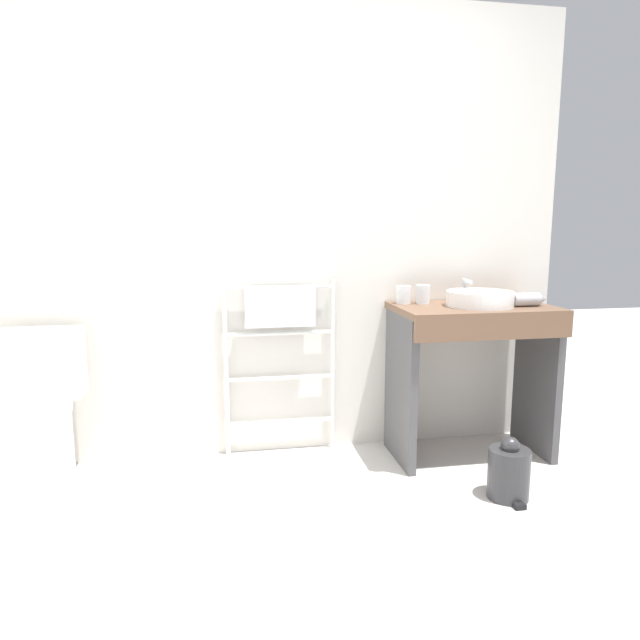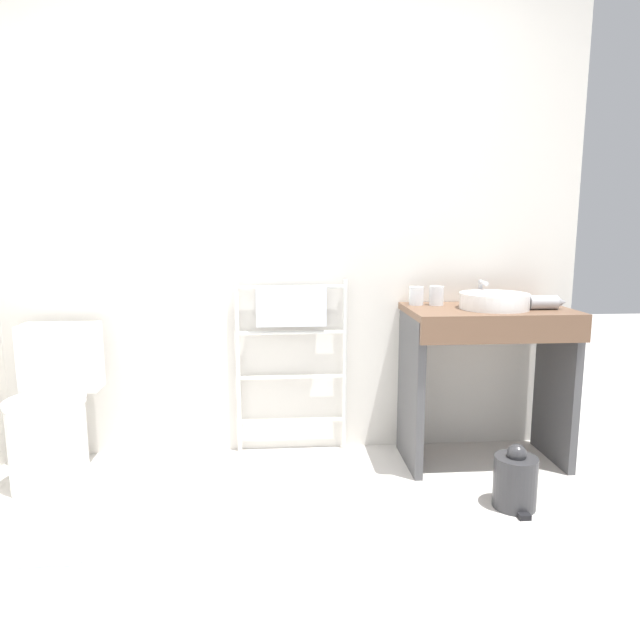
{
  "view_description": "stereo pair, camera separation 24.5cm",
  "coord_description": "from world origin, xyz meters",
  "px_view_note": "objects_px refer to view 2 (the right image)",
  "views": [
    {
      "loc": [
        -0.29,
        -1.53,
        1.25
      ],
      "look_at": [
        0.14,
        0.85,
        0.84
      ],
      "focal_mm": 32.0,
      "sensor_mm": 36.0,
      "label": 1
    },
    {
      "loc": [
        -0.05,
        -1.56,
        1.25
      ],
      "look_at": [
        0.14,
        0.85,
        0.84
      ],
      "focal_mm": 32.0,
      "sensor_mm": 36.0,
      "label": 2
    }
  ],
  "objects_px": {
    "sink_basin": "(494,300)",
    "hair_dryer": "(544,302)",
    "toilet": "(52,418)",
    "cup_near_wall": "(416,296)",
    "cup_near_edge": "(436,296)",
    "towel_radiator": "(291,329)",
    "trash_bin": "(515,480)"
  },
  "relations": [
    {
      "from": "sink_basin",
      "to": "hair_dryer",
      "type": "distance_m",
      "value": 0.25
    },
    {
      "from": "toilet",
      "to": "cup_near_wall",
      "type": "relative_size",
      "value": 7.93
    },
    {
      "from": "cup_near_edge",
      "to": "towel_radiator",
      "type": "bearing_deg",
      "value": 173.24
    },
    {
      "from": "cup_near_edge",
      "to": "trash_bin",
      "type": "bearing_deg",
      "value": -71.71
    },
    {
      "from": "towel_radiator",
      "to": "hair_dryer",
      "type": "bearing_deg",
      "value": -11.95
    },
    {
      "from": "sink_basin",
      "to": "cup_near_wall",
      "type": "relative_size",
      "value": 3.58
    },
    {
      "from": "toilet",
      "to": "trash_bin",
      "type": "relative_size",
      "value": 2.6
    },
    {
      "from": "toilet",
      "to": "cup_near_edge",
      "type": "distance_m",
      "value": 2.02
    },
    {
      "from": "cup_near_edge",
      "to": "sink_basin",
      "type": "bearing_deg",
      "value": -30.18
    },
    {
      "from": "towel_radiator",
      "to": "sink_basin",
      "type": "distance_m",
      "value": 1.06
    },
    {
      "from": "toilet",
      "to": "sink_basin",
      "type": "bearing_deg",
      "value": 1.01
    },
    {
      "from": "cup_near_wall",
      "to": "hair_dryer",
      "type": "bearing_deg",
      "value": -18.1
    },
    {
      "from": "sink_basin",
      "to": "cup_near_wall",
      "type": "height_order",
      "value": "cup_near_wall"
    },
    {
      "from": "cup_near_wall",
      "to": "trash_bin",
      "type": "height_order",
      "value": "cup_near_wall"
    },
    {
      "from": "toilet",
      "to": "trash_bin",
      "type": "xyz_separation_m",
      "value": [
        2.14,
        -0.44,
        -0.2
      ]
    },
    {
      "from": "sink_basin",
      "to": "cup_near_edge",
      "type": "bearing_deg",
      "value": 149.82
    },
    {
      "from": "toilet",
      "to": "cup_near_edge",
      "type": "xyz_separation_m",
      "value": [
        1.93,
        0.19,
        0.55
      ]
    },
    {
      "from": "toilet",
      "to": "cup_near_wall",
      "type": "height_order",
      "value": "cup_near_wall"
    },
    {
      "from": "cup_near_wall",
      "to": "cup_near_edge",
      "type": "relative_size",
      "value": 0.96
    },
    {
      "from": "hair_dryer",
      "to": "cup_near_wall",
      "type": "bearing_deg",
      "value": 161.9
    },
    {
      "from": "sink_basin",
      "to": "cup_near_wall",
      "type": "xyz_separation_m",
      "value": [
        -0.36,
        0.17,
        0.01
      ]
    },
    {
      "from": "towel_radiator",
      "to": "hair_dryer",
      "type": "height_order",
      "value": "towel_radiator"
    },
    {
      "from": "towel_radiator",
      "to": "cup_near_edge",
      "type": "height_order",
      "value": "towel_radiator"
    },
    {
      "from": "hair_dryer",
      "to": "toilet",
      "type": "bearing_deg",
      "value": -179.77
    },
    {
      "from": "toilet",
      "to": "towel_radiator",
      "type": "bearing_deg",
      "value": 13.31
    },
    {
      "from": "sink_basin",
      "to": "hair_dryer",
      "type": "xyz_separation_m",
      "value": [
        0.25,
        -0.03,
        -0.01
      ]
    },
    {
      "from": "sink_basin",
      "to": "cup_near_wall",
      "type": "distance_m",
      "value": 0.4
    },
    {
      "from": "hair_dryer",
      "to": "trash_bin",
      "type": "distance_m",
      "value": 0.91
    },
    {
      "from": "toilet",
      "to": "cup_near_wall",
      "type": "xyz_separation_m",
      "value": [
        1.83,
        0.21,
        0.55
      ]
    },
    {
      "from": "sink_basin",
      "to": "hair_dryer",
      "type": "relative_size",
      "value": 1.79
    },
    {
      "from": "sink_basin",
      "to": "toilet",
      "type": "bearing_deg",
      "value": -178.99
    },
    {
      "from": "hair_dryer",
      "to": "trash_bin",
      "type": "height_order",
      "value": "hair_dryer"
    }
  ]
}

